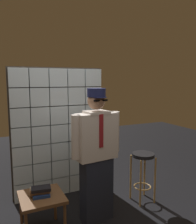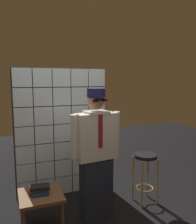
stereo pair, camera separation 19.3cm
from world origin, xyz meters
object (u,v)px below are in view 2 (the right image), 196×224
object	(u,v)px
coffee_mug	(33,189)
side_table	(41,199)
bar_stool	(145,167)
book_stack	(40,190)
standing_person	(96,153)

from	to	relation	value
coffee_mug	side_table	bearing A→B (deg)	-35.47
bar_stool	side_table	bearing A→B (deg)	-175.30
bar_stool	book_stack	size ratio (longest dim) A/B	2.96
standing_person	side_table	xyz separation A→B (m)	(-0.73, 0.01, -0.50)
standing_person	book_stack	bearing A→B (deg)	173.10
side_table	book_stack	world-z (taller)	book_stack
book_stack	standing_person	bearing A→B (deg)	-1.29
standing_person	coffee_mug	distance (m)	0.90
bar_stool	book_stack	world-z (taller)	bar_stool
side_table	coffee_mug	distance (m)	0.15
standing_person	side_table	size ratio (longest dim) A/B	3.40
bar_stool	coffee_mug	size ratio (longest dim) A/B	6.06
standing_person	book_stack	world-z (taller)	standing_person
side_table	bar_stool	bearing A→B (deg)	4.70
book_stack	coffee_mug	size ratio (longest dim) A/B	2.05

